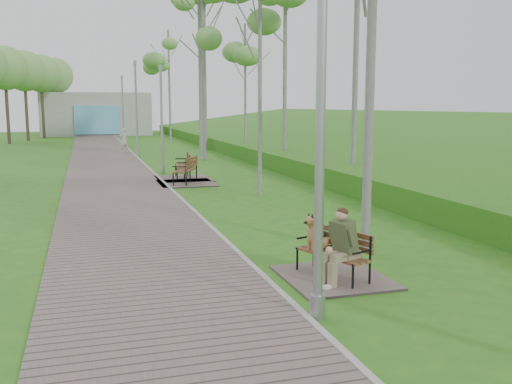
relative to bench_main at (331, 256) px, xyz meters
The scene contains 18 objects.
ground 2.53m from the bench_main, 114.10° to the right, with size 120.00×120.00×0.00m, color #2B641D.
walkway 19.42m from the bench_main, 98.20° to the left, with size 3.50×67.00×0.04m, color #6A5B55.
kerb 19.25m from the bench_main, 93.04° to the left, with size 0.10×67.00×0.05m, color #999993.
embankment 20.85m from the bench_main, 58.22° to the left, with size 14.00×70.00×1.60m, color #448620.
building_north 48.78m from the bench_main, 92.96° to the left, with size 10.00×5.20×4.00m.
bench_main is the anchor object (origin of this frame).
bench_second 13.40m from the bench_main, 90.73° to the left, with size 2.03×2.26×1.25m.
bench_third 12.12m from the bench_main, 91.39° to the left, with size 1.98×2.20×1.22m.
lamp_post_near 2.80m from the bench_main, 119.99° to the right, with size 0.22×0.22×5.57m.
lamp_post_second 15.75m from the bench_main, 92.33° to the left, with size 0.17×0.17×4.46m.
lamp_post_third 24.01m from the bench_main, 92.22° to the left, with size 0.20×0.20×5.23m.
lamp_post_far 39.25m from the bench_main, 90.94° to the left, with size 0.20×0.20×5.15m.
pedestrian_near 26.86m from the bench_main, 93.12° to the left, with size 0.54×0.36×1.48m, color silver.
birch_mid_c 22.91m from the bench_main, 84.15° to the left, with size 2.65×2.65×9.69m.
birch_far_a 23.15m from the bench_main, 77.78° to the left, with size 2.28×2.28×7.44m.
birch_far_b 21.71m from the bench_main, 83.98° to the left, with size 2.68×2.68×9.24m.
birch_far_c 28.85m from the bench_main, 82.39° to the left, with size 2.68×2.68×11.02m.
birch_distant_a 36.41m from the bench_main, 85.77° to the left, with size 2.81×2.81×8.74m.
Camera 1 is at (-2.75, -5.98, 2.83)m, focal length 40.00 mm.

